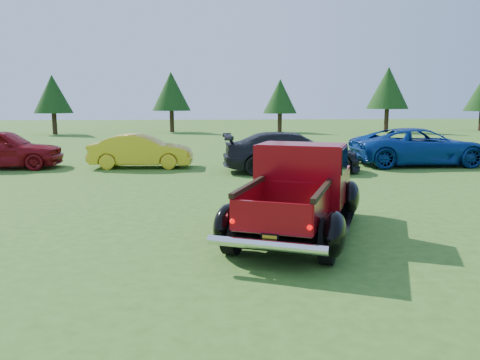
{
  "coord_description": "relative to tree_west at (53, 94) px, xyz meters",
  "views": [
    {
      "loc": [
        -0.73,
        -8.9,
        2.48
      ],
      "look_at": [
        0.06,
        0.2,
        0.96
      ],
      "focal_mm": 35.0,
      "sensor_mm": 36.0,
      "label": 1
    }
  ],
  "objects": [
    {
      "name": "ground",
      "position": [
        12.0,
        -29.0,
        -3.11
      ],
      "size": [
        120.0,
        120.0,
        0.0
      ],
      "primitive_type": "plane",
      "color": "#325D1A",
      "rests_on": "ground"
    },
    {
      "name": "tree_west",
      "position": [
        0.0,
        0.0,
        0.0
      ],
      "size": [
        2.94,
        2.94,
        4.6
      ],
      "color": "#332114",
      "rests_on": "ground"
    },
    {
      "name": "tree_mid_left",
      "position": [
        9.0,
        2.0,
        0.27
      ],
      "size": [
        3.2,
        3.2,
        5.0
      ],
      "color": "#332114",
      "rests_on": "ground"
    },
    {
      "name": "tree_mid_right",
      "position": [
        18.0,
        1.0,
        -0.14
      ],
      "size": [
        2.82,
        2.82,
        4.4
      ],
      "color": "#332114",
      "rests_on": "ground"
    },
    {
      "name": "tree_east",
      "position": [
        27.0,
        0.5,
        0.55
      ],
      "size": [
        3.46,
        3.46,
        5.4
      ],
      "color": "#332114",
      "rests_on": "ground"
    },
    {
      "name": "pickup_truck",
      "position": [
        13.22,
        -29.09,
        -2.3
      ],
      "size": [
        3.51,
        4.87,
        1.7
      ],
      "rotation": [
        0.0,
        0.0,
        -0.4
      ],
      "color": "black",
      "rests_on": "ground"
    },
    {
      "name": "show_car_red",
      "position": [
        3.78,
        -19.56,
        -2.35
      ],
      "size": [
        4.47,
        1.86,
        1.51
      ],
      "primitive_type": "imported",
      "rotation": [
        0.0,
        0.0,
        1.59
      ],
      "color": "maroon",
      "rests_on": "ground"
    },
    {
      "name": "show_car_yellow",
      "position": [
        9.05,
        -19.78,
        -2.47
      ],
      "size": [
        3.95,
        1.57,
        1.28
      ],
      "primitive_type": "imported",
      "rotation": [
        0.0,
        0.0,
        1.51
      ],
      "color": "gold",
      "rests_on": "ground"
    },
    {
      "name": "show_car_grey",
      "position": [
        14.57,
        -21.39,
        -2.39
      ],
      "size": [
        4.96,
        2.07,
        1.43
      ],
      "primitive_type": "imported",
      "rotation": [
        0.0,
        0.0,
        1.56
      ],
      "color": "black",
      "rests_on": "ground"
    },
    {
      "name": "show_car_blue",
      "position": [
        20.01,
        -20.03,
        -2.37
      ],
      "size": [
        5.33,
        2.46,
        1.48
      ],
      "primitive_type": "imported",
      "rotation": [
        0.0,
        0.0,
        1.57
      ],
      "color": "navy",
      "rests_on": "ground"
    }
  ]
}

